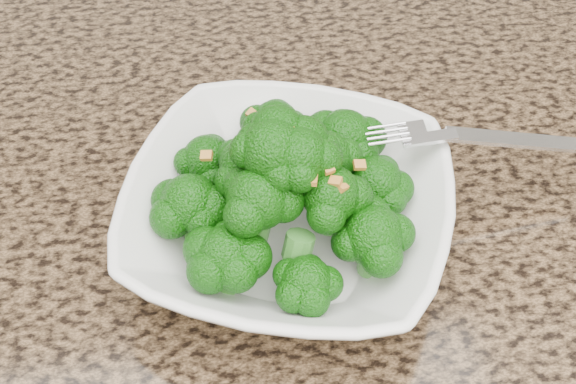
{
  "coord_description": "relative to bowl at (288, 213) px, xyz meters",
  "views": [
    {
      "loc": [
        0.06,
        -0.07,
        1.31
      ],
      "look_at": [
        0.1,
        0.26,
        0.95
      ],
      "focal_mm": 45.0,
      "sensor_mm": 36.0,
      "label": 1
    }
  ],
  "objects": [
    {
      "name": "granite_counter",
      "position": [
        -0.1,
        0.04,
        -0.04
      ],
      "size": [
        1.64,
        1.04,
        0.03
      ],
      "primitive_type": "cube",
      "color": "brown",
      "rests_on": "cabinet"
    },
    {
      "name": "bowl",
      "position": [
        0.0,
        0.0,
        0.0
      ],
      "size": [
        0.29,
        0.29,
        0.06
      ],
      "primitive_type": "imported",
      "rotation": [
        0.0,
        0.0,
        -0.34
      ],
      "color": "white",
      "rests_on": "granite_counter"
    },
    {
      "name": "broccoli_pile",
      "position": [
        0.0,
        0.0,
        0.07
      ],
      "size": [
        0.2,
        0.2,
        0.08
      ],
      "primitive_type": null,
      "color": "#115509",
      "rests_on": "bowl"
    },
    {
      "name": "garlic_topping",
      "position": [
        0.0,
        0.0,
        0.11
      ],
      "size": [
        0.12,
        0.12,
        0.01
      ],
      "primitive_type": null,
      "color": "#C68530",
      "rests_on": "broccoli_pile"
    },
    {
      "name": "fork",
      "position": [
        0.12,
        0.03,
        0.03
      ],
      "size": [
        0.19,
        0.03,
        0.01
      ],
      "primitive_type": null,
      "rotation": [
        0.0,
        0.0,
        -0.02
      ],
      "color": "silver",
      "rests_on": "bowl"
    }
  ]
}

